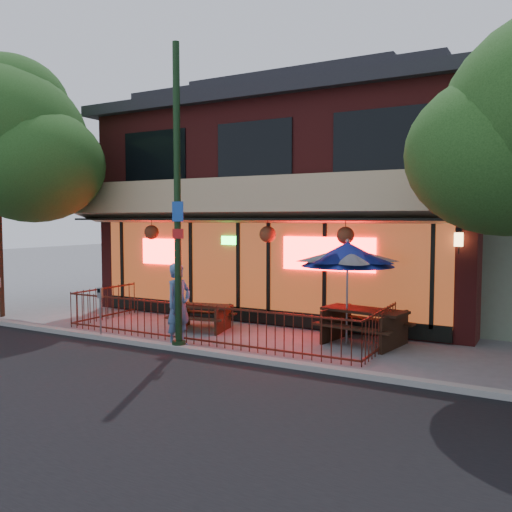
{
  "coord_description": "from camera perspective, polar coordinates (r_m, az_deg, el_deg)",
  "views": [
    {
      "loc": [
        7.6,
        -10.38,
        3.05
      ],
      "look_at": [
        0.72,
        2.0,
        2.06
      ],
      "focal_mm": 38.0,
      "sensor_mm": 36.0,
      "label": 1
    }
  ],
  "objects": [
    {
      "name": "patio_umbrella",
      "position": [
        13.24,
        9.61,
        0.18
      ],
      "size": [
        2.24,
        2.24,
        2.56
      ],
      "color": "gray",
      "rests_on": "ground"
    },
    {
      "name": "street_light",
      "position": [
        12.54,
        -8.26,
        4.41
      ],
      "size": [
        0.43,
        0.32,
        7.0
      ],
      "color": "black",
      "rests_on": "ground"
    },
    {
      "name": "patio_fence",
      "position": [
        13.49,
        -5.82,
        -6.35
      ],
      "size": [
        8.44,
        2.62,
        1.0
      ],
      "color": "#4C1910",
      "rests_on": "ground"
    },
    {
      "name": "restaurant_building",
      "position": [
        19.1,
        5.6,
        7.21
      ],
      "size": [
        12.96,
        9.49,
        8.05
      ],
      "color": "maroon",
      "rests_on": "ground"
    },
    {
      "name": "ground",
      "position": [
        13.22,
        -7.06,
        -9.36
      ],
      "size": [
        80.0,
        80.0,
        0.0
      ],
      "primitive_type": "plane",
      "color": "gray",
      "rests_on": "ground"
    },
    {
      "name": "parking_meter_near",
      "position": [
        14.23,
        -16.07,
        -4.89
      ],
      "size": [
        0.14,
        0.13,
        1.31
      ],
      "color": "gray",
      "rests_on": "ground"
    },
    {
      "name": "picnic_table_right",
      "position": [
        13.46,
        11.33,
        -6.73
      ],
      "size": [
        2.23,
        1.84,
        0.86
      ],
      "color": "black",
      "rests_on": "ground"
    },
    {
      "name": "picnic_table_left",
      "position": [
        14.92,
        -5.77,
        -6.03
      ],
      "size": [
        1.84,
        1.55,
        0.69
      ],
      "color": "#392214",
      "rests_on": "ground"
    },
    {
      "name": "curb",
      "position": [
        12.82,
        -8.39,
        -9.53
      ],
      "size": [
        80.0,
        0.25,
        0.12
      ],
      "primitive_type": "cube",
      "color": "#999993",
      "rests_on": "ground"
    },
    {
      "name": "pedestrian",
      "position": [
        13.0,
        -8.15,
        -5.13
      ],
      "size": [
        0.56,
        0.78,
        1.99
      ],
      "primitive_type": "imported",
      "rotation": [
        0.0,
        0.0,
        1.45
      ],
      "color": "#5374A6",
      "rests_on": "ground"
    }
  ]
}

